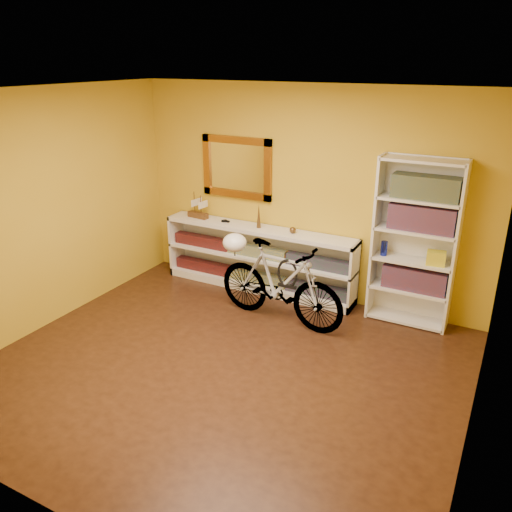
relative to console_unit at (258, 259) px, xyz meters
The scene contains 24 objects.
floor 1.95m from the console_unit, 72.85° to the right, with size 4.50×4.00×0.01m, color black.
ceiling 2.89m from the console_unit, 72.85° to the right, with size 4.50×4.00×0.01m, color silver.
back_wall 1.06m from the console_unit, 18.74° to the left, with size 4.50×0.01×2.60m, color gold.
left_wall 2.63m from the console_unit, 133.04° to the right, with size 0.01×4.00×2.60m, color gold.
right_wall 3.46m from the console_unit, 32.81° to the right, with size 0.01×4.00×2.60m, color gold.
gilt_mirror 1.20m from the console_unit, 158.95° to the left, with size 0.98×0.06×0.78m, color brown.
wall_socket 1.48m from the console_unit, ahead, with size 0.09×0.01×0.09m, color silver.
console_unit is the anchor object (origin of this frame).
cd_row_lower 0.26m from the console_unit, 90.00° to the right, with size 2.50×0.13×0.14m, color black.
cd_row_upper 0.11m from the console_unit, 90.00° to the right, with size 2.50×0.13×0.14m, color navy.
model_ship 1.09m from the console_unit, behind, with size 0.29×0.11×0.35m, color #412812, non-canonical shape.
toy_car 0.64m from the console_unit, behind, with size 0.00×0.00×0.00m, color black.
bronze_ornament 0.58m from the console_unit, ahead, with size 0.05×0.05×0.32m, color #553A1D.
decorative_orb 0.67m from the console_unit, ahead, with size 0.08×0.08×0.08m, color #553A1D.
bookcase 2.00m from the console_unit, ahead, with size 0.90×0.30×1.90m, color silver, non-canonical shape.
book_row_a 1.98m from the console_unit, ahead, with size 0.70×0.22×0.26m, color maroon.
book_row_b 2.14m from the console_unit, ahead, with size 0.70×0.22×0.28m, color maroon.
book_row_c 2.30m from the console_unit, ahead, with size 0.70×0.22×0.25m, color #174051.
travel_mug 1.66m from the console_unit, ahead, with size 0.07×0.07×0.17m, color #16219A.
red_tin 2.06m from the console_unit, ahead, with size 0.13×0.13×0.17m, color maroon.
yellow_bag 2.22m from the console_unit, ahead, with size 0.20×0.13×0.15m, color gold.
bicycle 0.92m from the console_unit, 46.86° to the right, with size 1.63×0.42×0.96m, color silver.
helmet 0.74m from the console_unit, 89.01° to the right, with size 0.29×0.27×0.22m, color white.
u_lock 1.02m from the console_unit, 43.24° to the right, with size 0.25×0.25×0.03m, color black.
Camera 1 is at (2.31, -3.67, 2.88)m, focal length 36.10 mm.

